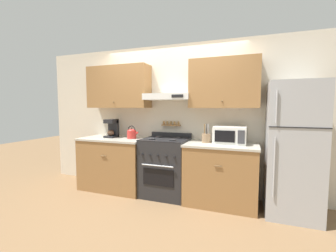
% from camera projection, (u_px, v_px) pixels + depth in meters
% --- Properties ---
extents(ground_plane, '(16.00, 16.00, 0.00)m').
position_uv_depth(ground_plane, '(157.00, 203.00, 3.44)').
color(ground_plane, brown).
extents(wall_back, '(5.20, 0.46, 2.55)m').
position_uv_depth(wall_back, '(170.00, 107.00, 3.93)').
color(wall_back, beige).
rests_on(wall_back, ground_plane).
extents(counter_left, '(1.20, 0.69, 0.92)m').
position_uv_depth(counter_left, '(115.00, 163.00, 4.06)').
color(counter_left, olive).
rests_on(counter_left, ground_plane).
extents(counter_right, '(1.08, 0.69, 0.92)m').
position_uv_depth(counter_right, '(221.00, 174.00, 3.42)').
color(counter_right, olive).
rests_on(counter_right, ground_plane).
extents(stove_range, '(0.74, 0.66, 1.03)m').
position_uv_depth(stove_range, '(165.00, 167.00, 3.74)').
color(stove_range, '#232326').
rests_on(stove_range, ground_plane).
extents(refrigerator, '(0.67, 0.71, 1.81)m').
position_uv_depth(refrigerator, '(293.00, 149.00, 3.03)').
color(refrigerator, '#ADAFB5').
rests_on(refrigerator, ground_plane).
extents(tea_kettle, '(0.21, 0.16, 0.23)m').
position_uv_depth(tea_kettle, '(132.00, 133.00, 3.95)').
color(tea_kettle, red).
rests_on(tea_kettle, counter_left).
extents(coffee_maker, '(0.19, 0.23, 0.33)m').
position_uv_depth(coffee_maker, '(112.00, 128.00, 4.12)').
color(coffee_maker, black).
rests_on(coffee_maker, counter_left).
extents(microwave, '(0.47, 0.39, 0.26)m').
position_uv_depth(microwave, '(230.00, 135.00, 3.39)').
color(microwave, white).
rests_on(microwave, counter_right).
extents(utensil_crock, '(0.14, 0.14, 0.29)m').
position_uv_depth(utensil_crock, '(206.00, 138.00, 3.50)').
color(utensil_crock, '#8E7051').
rests_on(utensil_crock, counter_right).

